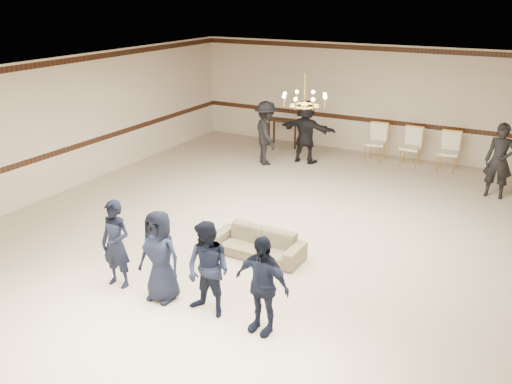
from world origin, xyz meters
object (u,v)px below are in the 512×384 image
console_table (284,133)px  settee (258,243)px  boy_a (116,244)px  chandelier (305,89)px  boy_b (160,256)px  banquet_chair_mid (411,147)px  adult_right (499,161)px  adult_mid (306,132)px  banquet_chair_right (448,152)px  banquet_chair_left (376,143)px  boy_d (262,285)px  boy_c (208,270)px  adult_left (266,133)px

console_table → settee: bearing=-72.0°
boy_a → chandelier: bearing=62.5°
boy_b → banquet_chair_mid: bearing=77.6°
adult_right → boy_a: bearing=-121.5°
settee → adult_mid: adult_mid is taller
adult_mid → banquet_chair_right: bearing=-161.7°
boy_a → console_table: boy_a is taller
banquet_chair_left → banquet_chair_mid: (1.00, 0.00, 0.00)m
boy_a → adult_right: bearing=53.2°
banquet_chair_right → console_table: bearing=172.9°
boy_a → console_table: (-1.27, 9.06, -0.33)m
banquet_chair_left → banquet_chair_right: same height
boy_d → banquet_chair_left: size_ratio=1.41×
chandelier → boy_a: chandelier is taller
chandelier → settee: bearing=-95.6°
boy_a → console_table: size_ratio=1.48×
adult_mid → boy_c: bearing=105.5°
settee → banquet_chair_left: bearing=89.5°
console_table → banquet_chair_left: bearing=-7.7°
adult_mid → adult_right: same height
adult_left → banquet_chair_left: adult_left is taller
boy_a → boy_d: (2.70, 0.00, 0.00)m
boy_b → console_table: 9.33m
banquet_chair_left → adult_left: bearing=-151.8°
banquet_chair_mid → boy_c: bearing=-92.5°
boy_a → adult_right: adult_right is taller
boy_a → boy_b: 0.90m
boy_a → adult_right: 8.98m
adult_left → adult_mid: 1.14m
chandelier → adult_left: 4.78m
banquet_chair_left → console_table: bearing=170.6°
chandelier → boy_b: bearing=-102.6°
boy_c → banquet_chair_mid: 8.91m
banquet_chair_mid → banquet_chair_left: bearing=-176.5°
boy_b → adult_mid: (-0.91, 7.80, 0.14)m
boy_b → settee: boy_b is taller
settee → adult_left: 5.68m
boy_c → boy_b: bearing=-174.7°
boy_c → banquet_chair_mid: bearing=89.4°
boy_a → banquet_chair_left: size_ratio=1.41×
adult_mid → adult_left: bearing=40.3°
adult_left → adult_mid: size_ratio=1.00×
boy_b → banquet_chair_left: size_ratio=1.41×
boy_a → boy_d: same height
boy_b → boy_d: bearing=-0.8°
boy_d → adult_mid: size_ratio=0.84×
boy_c → adult_mid: adult_mid is taller
boy_d → adult_right: 7.78m
boy_b → banquet_chair_left: bearing=83.9°
boy_d → settee: boy_d is taller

